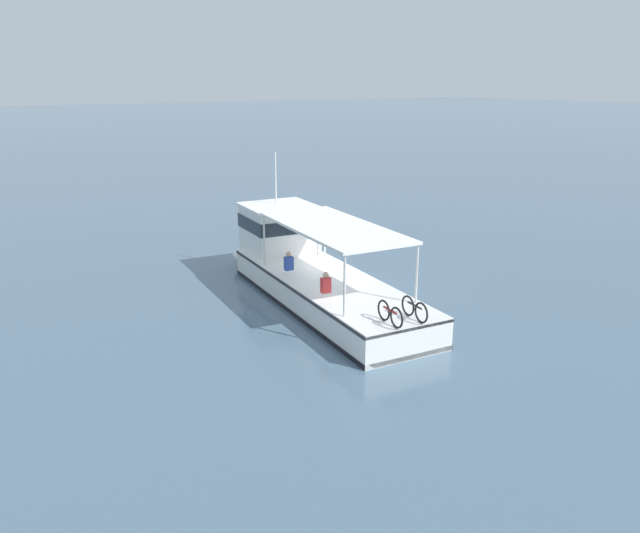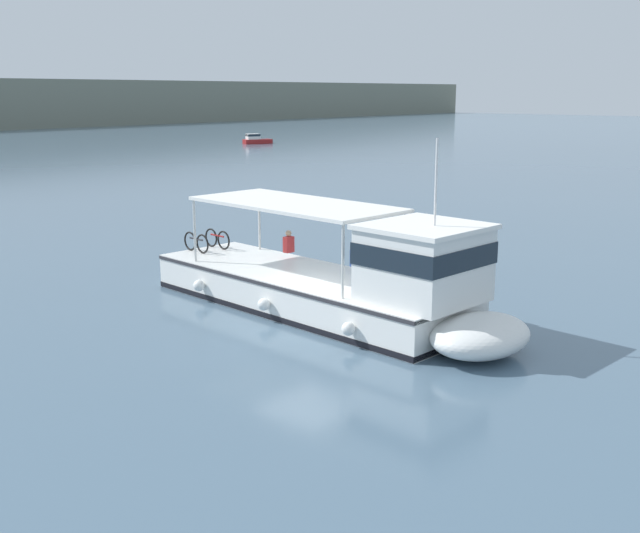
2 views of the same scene
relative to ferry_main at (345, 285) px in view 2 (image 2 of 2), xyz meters
name	(u,v)px [view 2 (image 2 of 2)]	position (x,y,z in m)	size (l,w,h in m)	color
ground_plane	(309,325)	(-1.07, 0.43, -1.01)	(400.00, 400.00, 0.00)	slate
ferry_main	(345,285)	(0.00, 0.00, 0.00)	(4.32, 13.00, 5.32)	white
motorboat_mid_channel	(256,139)	(53.09, 56.14, -0.47)	(3.82, 2.64, 1.26)	maroon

